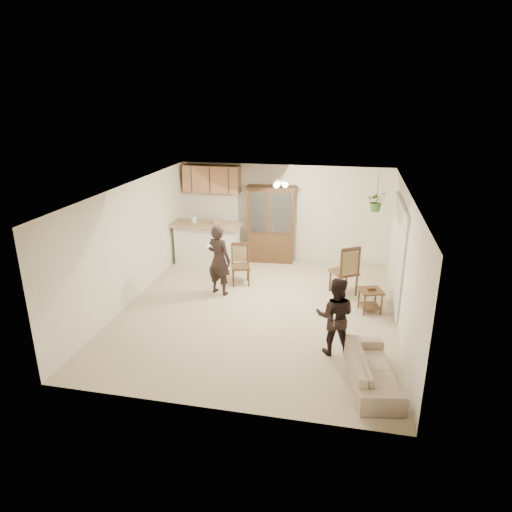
% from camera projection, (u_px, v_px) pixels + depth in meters
% --- Properties ---
extents(floor, '(6.50, 6.50, 0.00)m').
position_uv_depth(floor, '(259.00, 309.00, 9.45)').
color(floor, beige).
rests_on(floor, ground).
extents(ceiling, '(5.50, 6.50, 0.02)m').
position_uv_depth(ceiling, '(259.00, 190.00, 8.61)').
color(ceiling, silver).
rests_on(ceiling, wall_back).
extents(wall_back, '(5.50, 0.02, 2.50)m').
position_uv_depth(wall_back, '(284.00, 212.00, 12.03)').
color(wall_back, silver).
rests_on(wall_back, ground).
extents(wall_front, '(5.50, 0.02, 2.50)m').
position_uv_depth(wall_front, '(211.00, 330.00, 6.04)').
color(wall_front, silver).
rests_on(wall_front, ground).
extents(wall_left, '(0.02, 6.50, 2.50)m').
position_uv_depth(wall_left, '(131.00, 243.00, 9.57)').
color(wall_left, silver).
rests_on(wall_left, ground).
extents(wall_right, '(0.02, 6.50, 2.50)m').
position_uv_depth(wall_right, '(404.00, 262.00, 8.50)').
color(wall_right, silver).
rests_on(wall_right, ground).
extents(breakfast_bar, '(1.60, 0.55, 1.00)m').
position_uv_depth(breakfast_bar, '(207.00, 245.00, 11.81)').
color(breakfast_bar, silver).
rests_on(breakfast_bar, floor).
extents(bar_top, '(1.75, 0.70, 0.08)m').
position_uv_depth(bar_top, '(207.00, 225.00, 11.62)').
color(bar_top, '#A08860').
rests_on(bar_top, breakfast_bar).
extents(upper_cabinets, '(1.50, 0.34, 0.70)m').
position_uv_depth(upper_cabinets, '(212.00, 179.00, 11.94)').
color(upper_cabinets, '#966641').
rests_on(upper_cabinets, wall_back).
extents(vertical_blinds, '(0.06, 2.30, 2.10)m').
position_uv_depth(vertical_blinds, '(397.00, 254.00, 9.39)').
color(vertical_blinds, beige).
rests_on(vertical_blinds, wall_right).
extents(ceiling_fixture, '(0.36, 0.36, 0.20)m').
position_uv_depth(ceiling_fixture, '(280.00, 184.00, 9.71)').
color(ceiling_fixture, '#FFE8BF').
rests_on(ceiling_fixture, ceiling).
extents(hanging_plant, '(0.43, 0.37, 0.48)m').
position_uv_depth(hanging_plant, '(377.00, 201.00, 10.60)').
color(hanging_plant, '#3B6327').
rests_on(hanging_plant, ceiling).
extents(plant_cord, '(0.01, 0.01, 0.65)m').
position_uv_depth(plant_cord, '(378.00, 187.00, 10.49)').
color(plant_cord, black).
rests_on(plant_cord, ceiling).
extents(sofa, '(1.04, 1.97, 0.73)m').
position_uv_depth(sofa, '(373.00, 362.00, 6.91)').
color(sofa, '#C1B69F').
rests_on(sofa, floor).
extents(adult, '(0.76, 0.62, 1.80)m').
position_uv_depth(adult, '(219.00, 255.00, 9.90)').
color(adult, black).
rests_on(adult, floor).
extents(child, '(0.67, 0.52, 1.35)m').
position_uv_depth(child, '(335.00, 317.00, 7.64)').
color(child, black).
rests_on(child, floor).
extents(china_hutch, '(1.30, 0.59, 2.00)m').
position_uv_depth(china_hutch, '(271.00, 225.00, 11.87)').
color(china_hutch, '#331E12').
rests_on(china_hutch, floor).
extents(side_table, '(0.55, 0.55, 0.54)m').
position_uv_depth(side_table, '(370.00, 300.00, 9.25)').
color(side_table, '#331E12').
rests_on(side_table, floor).
extents(chair_bar, '(0.53, 0.53, 0.96)m').
position_uv_depth(chair_bar, '(241.00, 273.00, 10.61)').
color(chair_bar, '#331E12').
rests_on(chair_bar, floor).
extents(chair_hutch_left, '(0.58, 0.58, 0.96)m').
position_uv_depth(chair_hutch_left, '(259.00, 250.00, 12.17)').
color(chair_hutch_left, '#331E12').
rests_on(chair_hutch_left, floor).
extents(chair_hutch_right, '(0.70, 0.70, 1.15)m').
position_uv_depth(chair_hutch_right, '(343.00, 280.00, 10.08)').
color(chair_hutch_right, '#331E12').
rests_on(chair_hutch_right, floor).
extents(controller_adult, '(0.08, 0.14, 0.04)m').
position_uv_depth(controller_adult, '(208.00, 246.00, 9.50)').
color(controller_adult, white).
rests_on(controller_adult, adult).
extents(controller_child, '(0.04, 0.12, 0.04)m').
position_uv_depth(controller_child, '(334.00, 317.00, 7.29)').
color(controller_child, white).
rests_on(controller_child, child).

